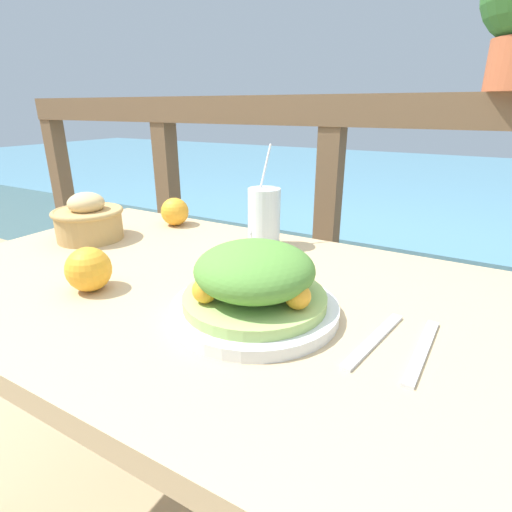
{
  "coord_description": "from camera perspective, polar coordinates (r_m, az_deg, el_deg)",
  "views": [
    {
      "loc": [
        0.43,
        -0.57,
        1.06
      ],
      "look_at": [
        0.08,
        0.04,
        0.79
      ],
      "focal_mm": 28.0,
      "sensor_mm": 36.0,
      "label": 1
    }
  ],
  "objects": [
    {
      "name": "orange_near_basket",
      "position": [
        1.17,
        -11.52,
        6.23
      ],
      "size": [
        0.08,
        0.08,
        0.08
      ],
      "color": "#F9A328",
      "rests_on": "patio_table"
    },
    {
      "name": "drink_glass",
      "position": [
        0.96,
        1.14,
        5.49
      ],
      "size": [
        0.08,
        0.09,
        0.24
      ],
      "color": "silver",
      "rests_on": "patio_table"
    },
    {
      "name": "orange_near_glass",
      "position": [
        0.8,
        -22.8,
        -1.75
      ],
      "size": [
        0.08,
        0.08,
        0.08
      ],
      "color": "#F9A328",
      "rests_on": "patio_table"
    },
    {
      "name": "sea_backdrop",
      "position": [
        3.83,
        22.84,
        6.68
      ],
      "size": [
        12.0,
        4.0,
        0.48
      ],
      "color": "#568EA8",
      "rests_on": "ground_plane"
    },
    {
      "name": "patio_table",
      "position": [
        0.83,
        -6.38,
        -10.34
      ],
      "size": [
        1.21,
        0.72,
        0.73
      ],
      "color": "tan",
      "rests_on": "ground_plane"
    },
    {
      "name": "railing_fence",
      "position": [
        1.33,
        10.23,
        6.79
      ],
      "size": [
        2.8,
        0.08,
        1.09
      ],
      "color": "brown",
      "rests_on": "ground_plane"
    },
    {
      "name": "bread_basket",
      "position": [
        1.11,
        -22.8,
        4.8
      ],
      "size": [
        0.17,
        0.17,
        0.12
      ],
      "color": "tan",
      "rests_on": "patio_table"
    },
    {
      "name": "knife",
      "position": [
        0.62,
        22.63,
        -12.36
      ],
      "size": [
        0.02,
        0.18,
        0.0
      ],
      "color": "silver",
      "rests_on": "patio_table"
    },
    {
      "name": "fork",
      "position": [
        0.62,
        16.52,
        -11.4
      ],
      "size": [
        0.05,
        0.18,
        0.0
      ],
      "color": "silver",
      "rests_on": "patio_table"
    },
    {
      "name": "salad_plate",
      "position": [
        0.64,
        -0.2,
        -4.21
      ],
      "size": [
        0.28,
        0.28,
        0.12
      ],
      "color": "silver",
      "rests_on": "patio_table"
    }
  ]
}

